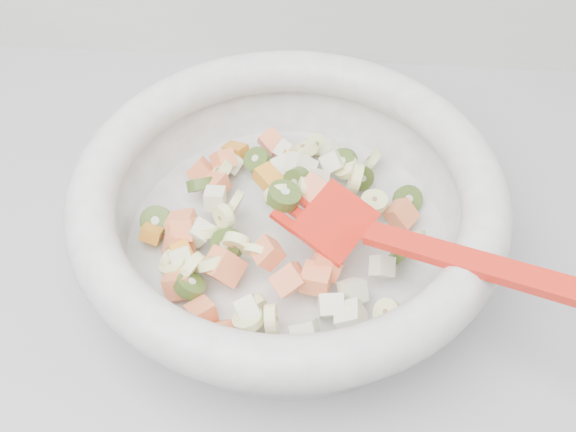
{
  "coord_description": "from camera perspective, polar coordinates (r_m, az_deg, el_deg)",
  "views": [
    {
      "loc": [
        -0.16,
        1.04,
        1.4
      ],
      "look_at": [
        -0.2,
        1.45,
        0.95
      ],
      "focal_mm": 45.0,
      "sensor_mm": 36.0,
      "label": 1
    }
  ],
  "objects": [
    {
      "name": "mixing_bowl",
      "position": [
        0.6,
        -0.01,
        0.49
      ],
      "size": [
        0.42,
        0.36,
        0.13
      ],
      "color": "silver",
      "rests_on": "counter"
    }
  ]
}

